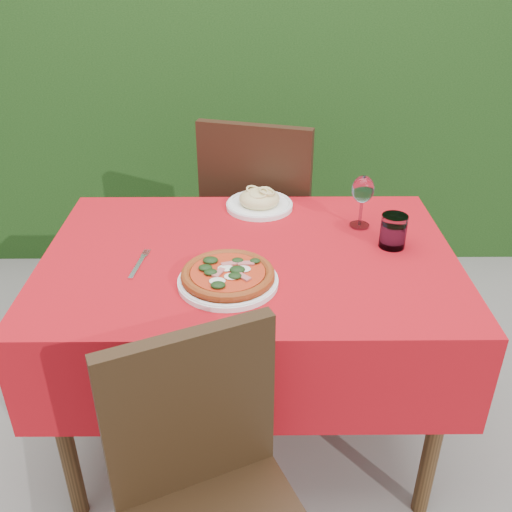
{
  "coord_description": "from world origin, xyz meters",
  "views": [
    {
      "loc": [
        0.01,
        -1.52,
        1.61
      ],
      "look_at": [
        0.02,
        -0.05,
        0.77
      ],
      "focal_mm": 40.0,
      "sensor_mm": 36.0,
      "label": 1
    }
  ],
  "objects_px": {
    "chair_far": "(261,216)",
    "pizza_plate": "(228,277)",
    "wine_glass": "(363,191)",
    "pasta_plate": "(259,201)",
    "water_glass": "(393,233)",
    "chair_near": "(209,493)",
    "fork": "(137,267)"
  },
  "relations": [
    {
      "from": "pizza_plate",
      "to": "water_glass",
      "type": "bearing_deg",
      "value": 23.25
    },
    {
      "from": "wine_glass",
      "to": "fork",
      "type": "relative_size",
      "value": 0.97
    },
    {
      "from": "chair_far",
      "to": "water_glass",
      "type": "xyz_separation_m",
      "value": [
        0.4,
        -0.6,
        0.23
      ]
    },
    {
      "from": "chair_far",
      "to": "pasta_plate",
      "type": "bearing_deg",
      "value": 103.77
    },
    {
      "from": "wine_glass",
      "to": "pasta_plate",
      "type": "bearing_deg",
      "value": 155.78
    },
    {
      "from": "chair_near",
      "to": "pasta_plate",
      "type": "relative_size",
      "value": 3.74
    },
    {
      "from": "pasta_plate",
      "to": "fork",
      "type": "distance_m",
      "value": 0.55
    },
    {
      "from": "fork",
      "to": "pizza_plate",
      "type": "bearing_deg",
      "value": -11.28
    },
    {
      "from": "chair_far",
      "to": "water_glass",
      "type": "bearing_deg",
      "value": 139.5
    },
    {
      "from": "chair_far",
      "to": "fork",
      "type": "distance_m",
      "value": 0.84
    },
    {
      "from": "water_glass",
      "to": "fork",
      "type": "xyz_separation_m",
      "value": [
        -0.78,
        -0.12,
        -0.04
      ]
    },
    {
      "from": "pizza_plate",
      "to": "wine_glass",
      "type": "xyz_separation_m",
      "value": [
        0.43,
        0.36,
        0.1
      ]
    },
    {
      "from": "pizza_plate",
      "to": "wine_glass",
      "type": "relative_size",
      "value": 1.58
    },
    {
      "from": "chair_near",
      "to": "wine_glass",
      "type": "distance_m",
      "value": 1.04
    },
    {
      "from": "water_glass",
      "to": "chair_far",
      "type": "bearing_deg",
      "value": 123.43
    },
    {
      "from": "chair_near",
      "to": "chair_far",
      "type": "height_order",
      "value": "chair_far"
    },
    {
      "from": "chair_near",
      "to": "fork",
      "type": "bearing_deg",
      "value": 88.0
    },
    {
      "from": "water_glass",
      "to": "wine_glass",
      "type": "height_order",
      "value": "wine_glass"
    },
    {
      "from": "pizza_plate",
      "to": "water_glass",
      "type": "relative_size",
      "value": 2.67
    },
    {
      "from": "pasta_plate",
      "to": "water_glass",
      "type": "xyz_separation_m",
      "value": [
        0.41,
        -0.29,
        0.02
      ]
    },
    {
      "from": "chair_near",
      "to": "fork",
      "type": "distance_m",
      "value": 0.68
    },
    {
      "from": "wine_glass",
      "to": "fork",
      "type": "xyz_separation_m",
      "value": [
        -0.7,
        -0.27,
        -0.12
      ]
    },
    {
      "from": "pizza_plate",
      "to": "fork",
      "type": "bearing_deg",
      "value": 161.04
    },
    {
      "from": "pasta_plate",
      "to": "wine_glass",
      "type": "bearing_deg",
      "value": -24.22
    },
    {
      "from": "water_glass",
      "to": "fork",
      "type": "distance_m",
      "value": 0.79
    },
    {
      "from": "water_glass",
      "to": "pizza_plate",
      "type": "bearing_deg",
      "value": -156.75
    },
    {
      "from": "pasta_plate",
      "to": "water_glass",
      "type": "bearing_deg",
      "value": -35.3
    },
    {
      "from": "pizza_plate",
      "to": "chair_far",
      "type": "bearing_deg",
      "value": 82.58
    },
    {
      "from": "chair_far",
      "to": "pizza_plate",
      "type": "relative_size",
      "value": 3.48
    },
    {
      "from": "water_glass",
      "to": "fork",
      "type": "relative_size",
      "value": 0.58
    },
    {
      "from": "wine_glass",
      "to": "fork",
      "type": "bearing_deg",
      "value": -159.19
    },
    {
      "from": "chair_near",
      "to": "pasta_plate",
      "type": "bearing_deg",
      "value": 58.83
    }
  ]
}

